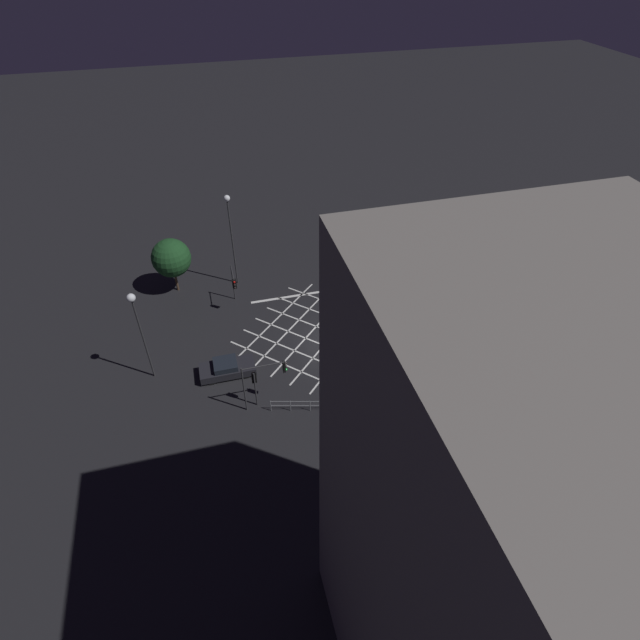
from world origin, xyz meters
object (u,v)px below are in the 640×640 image
at_px(traffic_light_se_main, 373,264).
at_px(traffic_light_sw_main, 419,336).
at_px(traffic_light_nw_main, 254,382).
at_px(traffic_light_ne_main, 234,282).
at_px(traffic_light_se_cross, 369,256).
at_px(street_lamp_east, 136,315).
at_px(traffic_light_nw_cross, 266,375).
at_px(street_lamp_west, 230,222).
at_px(traffic_light_median_south, 398,300).
at_px(waiting_car, 227,368).
at_px(street_tree_near, 171,258).

xyz_separation_m(traffic_light_se_main, traffic_light_sw_main, (-9.44, -0.51, -0.67)).
bearing_deg(traffic_light_nw_main, traffic_light_ne_main, -0.37).
bearing_deg(traffic_light_se_cross, street_lamp_east, 22.52).
distance_m(traffic_light_nw_main, traffic_light_nw_cross, 1.23).
xyz_separation_m(traffic_light_nw_cross, traffic_light_sw_main, (1.82, -12.36, -0.69)).
relative_size(traffic_light_ne_main, street_lamp_east, 0.47).
bearing_deg(traffic_light_se_main, traffic_light_nw_cross, -46.48).
xyz_separation_m(street_lamp_east, street_lamp_west, (10.84, -7.92, 0.50)).
height_order(traffic_light_sw_main, street_lamp_east, street_lamp_east).
distance_m(traffic_light_median_south, waiting_car, 15.06).
height_order(traffic_light_se_main, traffic_light_se_cross, traffic_light_se_main).
distance_m(traffic_light_nw_main, street_lamp_east, 9.54).
xyz_separation_m(street_lamp_east, street_tree_near, (11.12, -2.28, -2.55)).
relative_size(traffic_light_nw_main, street_lamp_east, 0.41).
bearing_deg(waiting_car, traffic_light_nw_cross, -57.51).
height_order(street_lamp_east, waiting_car, street_lamp_east).
bearing_deg(traffic_light_nw_cross, traffic_light_sw_main, 8.38).
relative_size(traffic_light_nw_cross, street_lamp_west, 0.46).
xyz_separation_m(traffic_light_median_south, street_lamp_west, (10.03, 12.38, 3.74)).
height_order(traffic_light_se_main, waiting_car, traffic_light_se_main).
xyz_separation_m(traffic_light_ne_main, waiting_car, (-8.29, 1.80, -2.15)).
distance_m(traffic_light_sw_main, traffic_light_ne_main, 16.76).
height_order(street_lamp_east, street_tree_near, street_lamp_east).
height_order(traffic_light_nw_cross, street_lamp_west, street_lamp_west).
bearing_deg(traffic_light_ne_main, street_tree_near, -128.68).
height_order(traffic_light_nw_main, traffic_light_se_cross, traffic_light_se_cross).
relative_size(street_lamp_west, street_tree_near, 1.71).
bearing_deg(waiting_car, traffic_light_ne_main, 77.78).
height_order(traffic_light_nw_main, street_lamp_west, street_lamp_west).
bearing_deg(street_tree_near, waiting_car, -165.12).
bearing_deg(traffic_light_ne_main, street_lamp_west, 171.50).
distance_m(traffic_light_se_cross, traffic_light_sw_main, 11.90).
distance_m(traffic_light_nw_main, traffic_light_ne_main, 11.91).
relative_size(traffic_light_se_cross, traffic_light_median_south, 0.83).
relative_size(traffic_light_median_south, street_tree_near, 0.75).
bearing_deg(traffic_light_median_south, street_tree_near, -29.74).
xyz_separation_m(traffic_light_sw_main, street_lamp_east, (3.40, 20.46, 3.65)).
xyz_separation_m(traffic_light_nw_cross, street_lamp_east, (5.22, 8.10, 2.95)).
bearing_deg(traffic_light_se_main, traffic_light_sw_main, 3.08).
height_order(traffic_light_nw_cross, waiting_car, traffic_light_nw_cross).
height_order(traffic_light_nw_cross, traffic_light_sw_main, traffic_light_nw_cross).
relative_size(traffic_light_se_main, street_lamp_east, 0.53).
distance_m(traffic_light_ne_main, street_lamp_east, 10.73).
bearing_deg(waiting_car, traffic_light_se_main, 26.82).
relative_size(traffic_light_nw_main, waiting_car, 0.76).
bearing_deg(traffic_light_se_main, street_lamp_east, -73.17).
bearing_deg(traffic_light_nw_cross, traffic_light_nw_main, 155.66).
xyz_separation_m(traffic_light_nw_main, traffic_light_median_south, (5.67, -13.02, 0.55)).
xyz_separation_m(traffic_light_nw_main, traffic_light_nw_cross, (-0.37, -0.82, 0.84)).
distance_m(traffic_light_se_cross, street_tree_near, 18.44).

